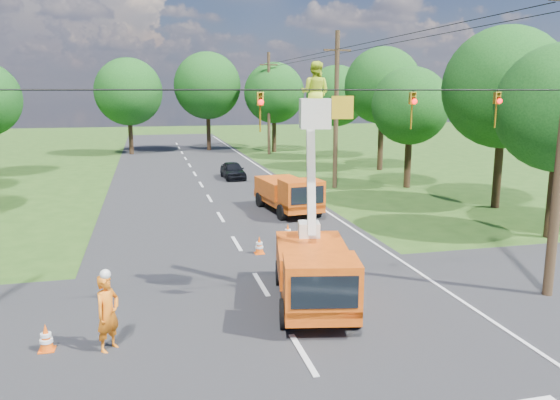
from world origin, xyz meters
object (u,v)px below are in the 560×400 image
object	(u,v)px
second_truck	(289,193)
traffic_cone_6	(307,202)
traffic_cone_2	(259,245)
pole_right_far	(269,103)
tree_right_b	(504,88)
tree_right_e	(336,96)
tree_right_c	(410,106)
ground_worker	(108,313)
tree_far_a	(128,92)
traffic_cone_4	(46,338)
tree_far_c	(274,93)
pole_right_mid	(336,109)
tree_right_d	(383,86)
traffic_cone_3	(288,232)
tree_far_b	(207,86)
bucket_truck	(314,255)
distant_car	(233,170)

from	to	relation	value
second_truck	traffic_cone_6	xyz separation A→B (m)	(1.26, 0.96, -0.68)
traffic_cone_2	pole_right_far	size ratio (longest dim) A/B	0.07
tree_right_b	traffic_cone_2	bearing A→B (deg)	-158.84
traffic_cone_6	tree_right_e	distance (m)	23.22
tree_right_c	tree_right_b	bearing A→B (deg)	-75.58
traffic_cone_2	tree_right_e	bearing A→B (deg)	65.27
ground_worker	tree_far_a	size ratio (longest dim) A/B	0.20
traffic_cone_2	pole_right_far	bearing A→B (deg)	76.83
second_truck	traffic_cone_4	xyz separation A→B (m)	(-9.66, -13.61, -0.68)
traffic_cone_4	tree_far_c	distance (m)	45.42
tree_far_c	pole_right_mid	bearing A→B (deg)	-92.60
traffic_cone_6	tree_right_c	world-z (taller)	tree_right_c
traffic_cone_6	tree_right_d	distance (m)	17.34
traffic_cone_3	pole_right_mid	size ratio (longest dim) A/B	0.07
tree_right_b	tree_far_b	distance (m)	35.12
tree_right_d	traffic_cone_3	bearing A→B (deg)	-123.69
traffic_cone_3	tree_right_e	distance (m)	29.72
pole_right_far	tree_far_b	distance (m)	7.63
tree_right_b	tree_right_e	size ratio (longest dim) A/B	1.12
bucket_truck	tree_right_c	distance (m)	21.99
traffic_cone_4	tree_right_d	world-z (taller)	tree_right_d
tree_right_e	traffic_cone_2	bearing A→B (deg)	-114.73
tree_right_b	tree_right_d	distance (m)	15.00
tree_right_d	tree_right_e	size ratio (longest dim) A/B	1.12
pole_right_mid	tree_right_c	size ratio (longest dim) A/B	1.28
bucket_truck	tree_far_c	bearing A→B (deg)	89.98
traffic_cone_4	tree_far_c	bearing A→B (deg)	69.83
second_truck	tree_right_e	xyz separation A→B (m)	(10.18, 21.69, 4.77)
pole_right_far	tree_right_c	bearing A→B (deg)	-77.38
traffic_cone_2	traffic_cone_6	size ratio (longest dim) A/B	1.00
second_truck	ground_worker	bearing A→B (deg)	-127.25
pole_right_far	tree_right_c	distance (m)	21.52
pole_right_mid	tree_right_b	bearing A→B (deg)	-50.91
bucket_truck	tree_far_b	distance (m)	44.38
distant_car	tree_right_b	bearing A→B (deg)	-48.92
distant_car	pole_right_far	size ratio (longest dim) A/B	0.36
tree_far_b	traffic_cone_3	bearing A→B (deg)	-91.18
traffic_cone_6	tree_right_c	bearing A→B (deg)	29.61
traffic_cone_3	pole_right_mid	distance (m)	14.21
bucket_truck	tree_far_a	world-z (taller)	tree_far_a
ground_worker	tree_right_c	world-z (taller)	tree_right_c
traffic_cone_6	tree_far_c	xyz separation A→B (m)	(4.62, 27.73, 5.70)
traffic_cone_2	traffic_cone_3	size ratio (longest dim) A/B	1.00
traffic_cone_6	tree_right_b	xyz separation A→B (m)	(10.12, -2.27, 6.08)
traffic_cone_4	traffic_cone_6	distance (m)	18.20
tree_far_c	distant_car	bearing A→B (deg)	-112.58
tree_far_a	tree_right_d	bearing A→B (deg)	-38.94
second_truck	tree_far_a	size ratio (longest dim) A/B	0.58
tree_right_d	tree_far_c	xyz separation A→B (m)	(-5.30, 15.00, -0.62)
ground_worker	tree_far_a	world-z (taller)	tree_far_a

